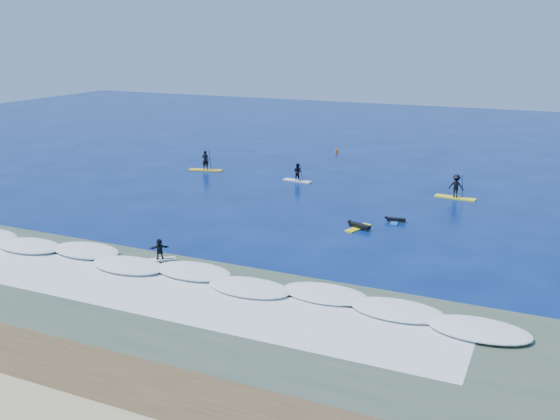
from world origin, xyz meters
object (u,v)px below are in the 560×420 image
at_px(sup_paddler_right, 456,188).
at_px(prone_paddler_near, 359,226).
at_px(prone_paddler_far, 395,220).
at_px(marker_buoy, 337,151).
at_px(sup_paddler_left, 205,163).
at_px(wave_surfer, 160,251).
at_px(sup_paddler_center, 297,174).

relative_size(sup_paddler_right, prone_paddler_near, 1.41).
relative_size(prone_paddler_far, marker_buoy, 2.67).
relative_size(sup_paddler_left, prone_paddler_near, 1.43).
bearing_deg(wave_surfer, prone_paddler_near, 11.21).
height_order(prone_paddler_near, wave_surfer, wave_surfer).
bearing_deg(sup_paddler_left, prone_paddler_near, -46.45).
bearing_deg(prone_paddler_far, wave_surfer, 133.79).
height_order(sup_paddler_left, wave_surfer, sup_paddler_left).
distance_m(prone_paddler_near, prone_paddler_far, 3.29).
xyz_separation_m(sup_paddler_left, prone_paddler_far, (21.73, -9.41, -0.60)).
bearing_deg(sup_paddler_center, prone_paddler_near, -43.37).
bearing_deg(sup_paddler_right, sup_paddler_left, -176.06).
distance_m(sup_paddler_right, prone_paddler_far, 9.24).
bearing_deg(sup_paddler_left, prone_paddler_far, -38.51).
bearing_deg(sup_paddler_right, marker_buoy, 142.78).
height_order(prone_paddler_near, marker_buoy, marker_buoy).
xyz_separation_m(sup_paddler_right, marker_buoy, (-15.58, 14.39, -0.60)).
height_order(sup_paddler_left, prone_paddler_near, sup_paddler_left).
xyz_separation_m(sup_paddler_right, prone_paddler_far, (-2.91, -8.73, -0.78)).
height_order(sup_paddler_right, wave_surfer, sup_paddler_right).
distance_m(wave_surfer, marker_buoy, 37.23).
relative_size(sup_paddler_left, marker_buoy, 4.65).
distance_m(sup_paddler_right, wave_surfer, 26.65).
bearing_deg(sup_paddler_center, prone_paddler_far, -30.71).
bearing_deg(prone_paddler_far, prone_paddler_near, 134.60).
xyz_separation_m(prone_paddler_far, wave_surfer, (-10.89, -14.06, 0.64)).
xyz_separation_m(sup_paddler_right, wave_surfer, (-13.80, -22.80, -0.14)).
height_order(prone_paddler_far, marker_buoy, marker_buoy).
xyz_separation_m(sup_paddler_center, marker_buoy, (-1.13, 14.19, -0.41)).
xyz_separation_m(prone_paddler_near, prone_paddler_far, (1.98, 2.63, -0.03)).
xyz_separation_m(prone_paddler_far, marker_buoy, (-12.67, 23.13, 0.19)).
bearing_deg(sup_paddler_center, sup_paddler_right, 6.25).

